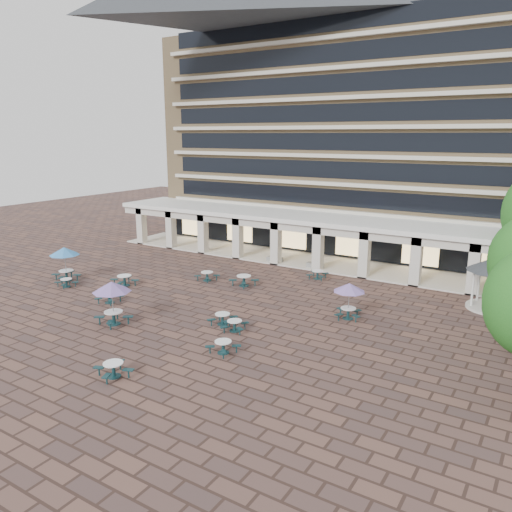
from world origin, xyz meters
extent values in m
plane|color=brown|center=(0.00, 0.00, 0.00)|extent=(120.00, 120.00, 0.00)
cube|color=tan|center=(0.00, 25.50, 11.00)|extent=(40.00, 15.00, 22.00)
cube|color=beige|center=(0.00, 17.75, 4.50)|extent=(36.80, 0.50, 0.35)
cube|color=black|center=(0.00, 17.98, 5.80)|extent=(35.20, 0.05, 1.60)
cube|color=beige|center=(0.00, 17.75, 7.10)|extent=(36.80, 0.50, 0.35)
cube|color=black|center=(0.00, 17.98, 8.40)|extent=(35.20, 0.05, 1.60)
cube|color=beige|center=(0.00, 17.75, 9.70)|extent=(36.80, 0.50, 0.35)
cube|color=black|center=(0.00, 17.98, 11.00)|extent=(35.20, 0.05, 1.60)
cube|color=beige|center=(0.00, 17.75, 12.30)|extent=(36.80, 0.50, 0.35)
cube|color=black|center=(0.00, 17.98, 13.60)|extent=(35.20, 0.05, 1.60)
cube|color=beige|center=(0.00, 17.75, 14.90)|extent=(36.80, 0.50, 0.35)
cube|color=black|center=(0.00, 17.98, 16.20)|extent=(35.20, 0.05, 1.60)
cube|color=beige|center=(0.00, 17.75, 17.50)|extent=(36.80, 0.50, 0.35)
cube|color=black|center=(0.00, 17.98, 18.80)|extent=(35.20, 0.05, 1.60)
cube|color=beige|center=(0.00, 17.75, 20.10)|extent=(36.80, 0.50, 0.35)
cube|color=black|center=(0.00, 17.98, 21.40)|extent=(35.20, 0.05, 1.60)
cube|color=white|center=(0.00, 15.00, 4.20)|extent=(42.00, 6.60, 0.40)
cube|color=beige|center=(0.00, 12.15, 3.75)|extent=(42.00, 0.30, 0.90)
cube|color=black|center=(0.00, 17.70, 1.80)|extent=(38.00, 0.15, 3.20)
cube|color=beige|center=(0.00, 15.00, 0.06)|extent=(42.00, 6.00, 0.12)
cube|color=beige|center=(-19.00, 12.40, 2.00)|extent=(0.80, 0.80, 4.00)
cube|color=beige|center=(-14.78, 12.40, 2.00)|extent=(0.80, 0.80, 4.00)
cube|color=beige|center=(-10.56, 12.40, 2.00)|extent=(0.80, 0.80, 4.00)
cube|color=beige|center=(-6.33, 12.40, 2.00)|extent=(0.80, 0.80, 4.00)
cube|color=beige|center=(-2.11, 12.40, 2.00)|extent=(0.80, 0.80, 4.00)
cube|color=beige|center=(2.11, 12.40, 2.00)|extent=(0.80, 0.80, 4.00)
cube|color=beige|center=(6.33, 12.40, 2.00)|extent=(0.80, 0.80, 4.00)
cube|color=beige|center=(10.56, 12.40, 2.00)|extent=(0.80, 0.80, 4.00)
cube|color=beige|center=(14.78, 12.40, 2.00)|extent=(0.80, 0.80, 4.00)
cube|color=#FFD88C|center=(-16.00, 17.55, 1.60)|extent=(3.20, 0.08, 2.40)
cube|color=#FFD88C|center=(-9.60, 17.55, 1.60)|extent=(3.20, 0.08, 2.40)
cube|color=#FFD88C|center=(-3.20, 17.55, 1.60)|extent=(3.20, 0.08, 2.40)
cube|color=#FFD88C|center=(3.20, 17.55, 1.60)|extent=(3.20, 0.08, 2.40)
cube|color=#FFD88C|center=(9.60, 17.55, 1.60)|extent=(3.20, 0.08, 2.40)
cube|color=#FFD88C|center=(16.00, 17.55, 1.60)|extent=(3.20, 0.08, 2.40)
cylinder|color=#13373B|center=(-6.70, -3.37, 0.02)|extent=(0.67, 0.67, 0.04)
cylinder|color=#13373B|center=(-6.70, -3.37, 0.31)|extent=(0.17, 0.17, 0.63)
cylinder|color=white|center=(-6.70, -3.37, 0.70)|extent=(0.95, 0.95, 0.05)
cube|color=#13373B|center=(-6.26, -2.77, 0.42)|extent=(0.53, 0.58, 0.05)
cylinder|color=#13373B|center=(-6.26, -2.77, 0.20)|extent=(0.08, 0.08, 0.40)
cube|color=#13373B|center=(-7.30, -2.93, 0.42)|extent=(0.58, 0.53, 0.05)
cylinder|color=#13373B|center=(-7.30, -2.93, 0.20)|extent=(0.08, 0.08, 0.40)
cube|color=#13373B|center=(-7.14, -3.97, 0.42)|extent=(0.53, 0.58, 0.05)
cylinder|color=#13373B|center=(-7.14, -3.97, 0.20)|extent=(0.08, 0.08, 0.40)
cube|color=#13373B|center=(-6.10, -3.81, 0.42)|extent=(0.58, 0.53, 0.05)
cylinder|color=#13373B|center=(-6.10, -3.81, 0.20)|extent=(0.08, 0.08, 0.40)
cylinder|color=#13373B|center=(2.08, -11.00, 0.02)|extent=(0.69, 0.69, 0.04)
cylinder|color=#13373B|center=(2.08, -11.00, 0.33)|extent=(0.18, 0.18, 0.65)
cylinder|color=white|center=(2.08, -11.00, 0.72)|extent=(0.99, 0.99, 0.05)
cube|color=#13373B|center=(2.80, -10.70, 0.44)|extent=(0.61, 0.47, 0.05)
cylinder|color=#13373B|center=(2.80, -10.70, 0.21)|extent=(0.08, 0.08, 0.42)
cube|color=#13373B|center=(1.79, -10.29, 0.44)|extent=(0.47, 0.61, 0.05)
cylinder|color=#13373B|center=(1.79, -10.29, 0.21)|extent=(0.08, 0.08, 0.42)
cube|color=#13373B|center=(1.37, -11.30, 0.44)|extent=(0.61, 0.47, 0.05)
cylinder|color=#13373B|center=(1.37, -11.30, 0.21)|extent=(0.08, 0.08, 0.42)
cube|color=#13373B|center=(2.38, -11.71, 0.44)|extent=(0.47, 0.61, 0.05)
cylinder|color=#13373B|center=(2.38, -11.71, 0.21)|extent=(0.08, 0.08, 0.42)
cylinder|color=#13373B|center=(5.06, -5.89, 0.02)|extent=(0.65, 0.65, 0.04)
cylinder|color=#13373B|center=(5.06, -5.89, 0.31)|extent=(0.17, 0.17, 0.61)
cylinder|color=white|center=(5.06, -5.89, 0.68)|extent=(0.93, 0.93, 0.05)
cube|color=#13373B|center=(5.65, -5.46, 0.41)|extent=(0.57, 0.51, 0.05)
cylinder|color=#13373B|center=(5.65, -5.46, 0.20)|extent=(0.07, 0.07, 0.39)
cube|color=#13373B|center=(4.63, -5.30, 0.41)|extent=(0.51, 0.57, 0.05)
cylinder|color=#13373B|center=(4.63, -5.30, 0.20)|extent=(0.07, 0.07, 0.39)
cube|color=#13373B|center=(4.47, -6.32, 0.41)|extent=(0.57, 0.51, 0.05)
cylinder|color=#13373B|center=(4.47, -6.32, 0.20)|extent=(0.07, 0.07, 0.39)
cube|color=#13373B|center=(5.49, -6.48, 0.41)|extent=(0.51, 0.57, 0.05)
cylinder|color=#13373B|center=(5.49, -6.48, 0.20)|extent=(0.07, 0.07, 0.39)
cylinder|color=#13373B|center=(-14.00, -1.33, 0.02)|extent=(0.80, 0.80, 0.05)
cylinder|color=#13373B|center=(-14.00, -1.33, 0.38)|extent=(0.21, 0.21, 0.75)
cylinder|color=white|center=(-14.00, -1.33, 0.83)|extent=(1.14, 1.14, 0.06)
cube|color=#13373B|center=(-13.21, -0.92, 0.50)|extent=(0.71, 0.58, 0.06)
cylinder|color=#13373B|center=(-13.21, -0.92, 0.24)|extent=(0.09, 0.09, 0.48)
cube|color=#13373B|center=(-14.42, -0.55, 0.50)|extent=(0.58, 0.71, 0.06)
cylinder|color=#13373B|center=(-14.42, -0.55, 0.24)|extent=(0.09, 0.09, 0.48)
cube|color=#13373B|center=(-14.79, -1.75, 0.50)|extent=(0.71, 0.58, 0.06)
cylinder|color=#13373B|center=(-14.79, -1.75, 0.24)|extent=(0.09, 0.09, 0.48)
cube|color=#13373B|center=(-13.58, -2.12, 0.50)|extent=(0.58, 0.71, 0.06)
cylinder|color=#13373B|center=(-13.58, -2.12, 0.24)|extent=(0.09, 0.09, 0.48)
cylinder|color=gray|center=(-14.00, -1.33, 1.37)|extent=(0.06, 0.06, 2.74)
cone|color=#3986D2|center=(-14.00, -1.33, 2.46)|extent=(2.40, 2.40, 0.63)
cylinder|color=#13373B|center=(-8.90, 0.18, 0.02)|extent=(0.77, 0.77, 0.04)
cylinder|color=#13373B|center=(-8.90, 0.18, 0.36)|extent=(0.20, 0.20, 0.73)
cylinder|color=white|center=(-8.90, 0.18, 0.81)|extent=(1.10, 1.10, 0.06)
cube|color=#13373B|center=(-8.12, 0.53, 0.49)|extent=(0.68, 0.53, 0.06)
cylinder|color=#13373B|center=(-8.12, 0.53, 0.23)|extent=(0.09, 0.09, 0.46)
cube|color=#13373B|center=(-9.26, 0.96, 0.49)|extent=(0.53, 0.68, 0.06)
cylinder|color=#13373B|center=(-9.26, 0.96, 0.23)|extent=(0.09, 0.09, 0.46)
cube|color=#13373B|center=(-9.69, -0.18, 0.49)|extent=(0.68, 0.53, 0.06)
cylinder|color=#13373B|center=(-9.69, -0.18, 0.23)|extent=(0.09, 0.09, 0.46)
cube|color=#13373B|center=(-8.55, -0.61, 0.49)|extent=(0.53, 0.68, 0.06)
cylinder|color=#13373B|center=(-8.55, -0.61, 0.23)|extent=(0.09, 0.09, 0.46)
cylinder|color=#13373B|center=(-3.27, -6.08, 0.02)|extent=(0.80, 0.80, 0.05)
cylinder|color=#13373B|center=(-3.27, -6.08, 0.38)|extent=(0.21, 0.21, 0.76)
cylinder|color=white|center=(-3.27, -6.08, 0.84)|extent=(1.15, 1.15, 0.06)
cube|color=#13373B|center=(-2.53, -5.58, 0.50)|extent=(0.70, 0.62, 0.06)
cylinder|color=#13373B|center=(-2.53, -5.58, 0.24)|extent=(0.09, 0.09, 0.48)
cube|color=#13373B|center=(-3.77, -5.34, 0.50)|extent=(0.62, 0.70, 0.06)
cylinder|color=#13373B|center=(-3.77, -5.34, 0.24)|extent=(0.09, 0.09, 0.48)
cube|color=#13373B|center=(-4.01, -6.58, 0.50)|extent=(0.70, 0.62, 0.06)
cylinder|color=#13373B|center=(-4.01, -6.58, 0.24)|extent=(0.09, 0.09, 0.48)
cube|color=#13373B|center=(-2.77, -6.82, 0.50)|extent=(0.62, 0.70, 0.06)
cylinder|color=#13373B|center=(-2.77, -6.82, 0.24)|extent=(0.09, 0.09, 0.48)
cylinder|color=gray|center=(-3.27, -6.08, 1.38)|extent=(0.06, 0.06, 2.75)
cone|color=#8365B3|center=(-3.27, -6.08, 2.46)|extent=(2.41, 2.41, 0.63)
cylinder|color=#13373B|center=(3.81, -2.97, 0.02)|extent=(0.63, 0.63, 0.04)
cylinder|color=#13373B|center=(3.81, -2.97, 0.30)|extent=(0.16, 0.16, 0.59)
cylinder|color=white|center=(3.81, -2.97, 0.66)|extent=(0.90, 0.90, 0.05)
cube|color=#13373B|center=(4.15, -2.35, 0.40)|extent=(0.46, 0.56, 0.05)
cylinder|color=#13373B|center=(4.15, -2.35, 0.19)|extent=(0.07, 0.07, 0.38)
cube|color=#13373B|center=(3.19, -2.63, 0.40)|extent=(0.56, 0.46, 0.05)
cylinder|color=#13373B|center=(3.19, -2.63, 0.19)|extent=(0.07, 0.07, 0.38)
cube|color=#13373B|center=(3.47, -3.58, 0.40)|extent=(0.46, 0.56, 0.05)
cylinder|color=#13373B|center=(3.47, -3.58, 0.19)|extent=(0.07, 0.07, 0.38)
cube|color=#13373B|center=(4.42, -3.31, 0.40)|extent=(0.56, 0.46, 0.05)
cylinder|color=#13373B|center=(4.42, -3.31, 0.19)|extent=(0.07, 0.07, 0.38)
cylinder|color=#13373B|center=(-12.52, -2.49, 0.02)|extent=(0.61, 0.61, 0.03)
cylinder|color=#13373B|center=(-12.52, -2.49, 0.29)|extent=(0.16, 0.16, 0.57)
cylinder|color=white|center=(-12.52, -2.49, 0.64)|extent=(0.87, 0.87, 0.04)
cube|color=#13373B|center=(-11.96, -2.11, 0.38)|extent=(0.53, 0.47, 0.04)
cylinder|color=#13373B|center=(-11.96, -2.11, 0.18)|extent=(0.07, 0.07, 0.37)
cube|color=#13373B|center=(-12.90, -1.93, 0.38)|extent=(0.47, 0.53, 0.04)
cylinder|color=#13373B|center=(-12.90, -1.93, 0.18)|extent=(0.07, 0.07, 0.37)
cube|color=#13373B|center=(-13.08, -2.88, 0.38)|extent=(0.53, 0.47, 0.04)
cylinder|color=#13373B|center=(-13.08, -2.88, 0.18)|extent=(0.07, 0.07, 0.37)
cube|color=#13373B|center=(-12.14, -3.05, 0.38)|extent=(0.47, 0.53, 0.04)
cylinder|color=#13373B|center=(-12.14, -3.05, 0.18)|extent=(0.07, 0.07, 0.37)
cylinder|color=#13373B|center=(-4.21, 4.75, 0.02)|extent=(0.69, 0.69, 0.04)
cylinder|color=#13373B|center=(-4.21, 4.75, 0.32)|extent=(0.18, 0.18, 0.65)
cylinder|color=white|center=(-4.21, 4.75, 0.72)|extent=(0.98, 0.98, 0.05)
cube|color=#13373B|center=(-3.60, 5.22, 0.43)|extent=(0.60, 0.55, 0.05)
cylinder|color=#13373B|center=(-3.60, 5.22, 0.21)|extent=(0.08, 0.08, 0.41)
cube|color=#13373B|center=(-4.68, 5.35, 0.43)|extent=(0.55, 0.60, 0.05)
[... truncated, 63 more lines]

